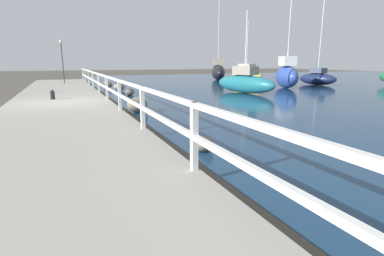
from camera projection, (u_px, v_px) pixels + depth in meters
The scene contains 15 objects.
ground_plane at pixel (61, 107), 12.73m from camera, with size 120.00×120.00×0.00m, color #4C473D.
dock_walkway at pixel (60, 105), 12.71m from camera, with size 4.13×36.00×0.22m.
railing at pixel (107, 83), 13.28m from camera, with size 0.10×32.50×1.08m.
boulder_downstream at pixel (108, 85), 21.93m from camera, with size 0.66×0.59×0.49m.
boulder_far_strip at pixel (203, 144), 6.42m from camera, with size 0.45×0.40×0.33m.
boulder_water_edge at pixel (137, 105), 11.40m from camera, with size 0.77×0.70×0.58m.
boulder_near_dock at pixel (130, 92), 17.18m from camera, with size 0.52×0.47×0.39m.
boulder_upstream at pixel (119, 87), 19.81m from camera, with size 0.73×0.66×0.55m.
mooring_bollard at pixel (52, 95), 13.56m from camera, with size 0.19×0.19×0.44m.
dock_lamp at pixel (62, 52), 23.33m from camera, with size 0.26×0.26×3.33m.
sailboat_teal at pixel (245, 82), 18.37m from camera, with size 2.09×4.77×4.84m.
sailboat_blue at pixel (287, 75), 21.84m from camera, with size 2.37×3.51×7.47m.
sailboat_black at pixel (218, 71), 31.93m from camera, with size 3.42×5.36×7.99m.
sailboat_navy at pixel (318, 78), 24.90m from camera, with size 2.09×3.46×7.15m.
sailboat_yellow at pixel (246, 75), 26.99m from camera, with size 1.63×3.83×5.42m.
Camera 1 is at (0.17, -13.81, 1.89)m, focal length 28.00 mm.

